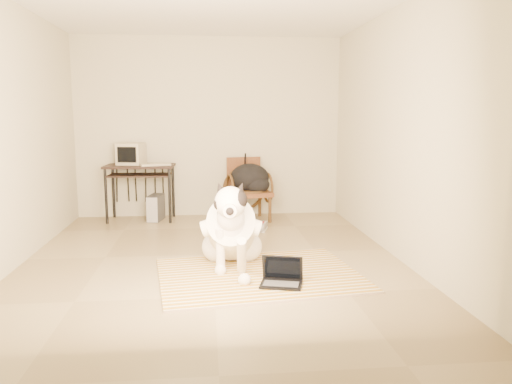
{
  "coord_description": "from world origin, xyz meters",
  "views": [
    {
      "loc": [
        -0.06,
        -5.42,
        1.55
      ],
      "look_at": [
        0.45,
        -0.42,
        0.77
      ],
      "focal_mm": 35.0,
      "sensor_mm": 36.0,
      "label": 1
    }
  ],
  "objects": [
    {
      "name": "dog",
      "position": [
        0.19,
        -0.5,
        0.38
      ],
      "size": [
        0.63,
        1.33,
        0.96
      ],
      "color": "white",
      "rests_on": "rug"
    },
    {
      "name": "computer_desk",
      "position": [
        -1.02,
        1.93,
        0.71
      ],
      "size": [
        1.01,
        0.59,
        0.82
      ],
      "color": "black",
      "rests_on": "floor"
    },
    {
      "name": "laptop",
      "position": [
        0.61,
        -1.12,
        0.09
      ],
      "size": [
        0.43,
        0.36,
        0.26
      ],
      "color": "black",
      "rests_on": "rug"
    },
    {
      "name": "wall_front",
      "position": [
        0.0,
        -2.25,
        1.35
      ],
      "size": [
        4.5,
        0.0,
        4.5
      ],
      "primitive_type": "plane",
      "rotation": [
        -1.57,
        0.0,
        0.0
      ],
      "color": "beige",
      "rests_on": "floor"
    },
    {
      "name": "rattan_chair",
      "position": [
        0.55,
        1.84,
        0.46
      ],
      "size": [
        0.7,
        0.69,
        0.91
      ],
      "color": "brown",
      "rests_on": "floor"
    },
    {
      "name": "backpack",
      "position": [
        0.59,
        1.76,
        0.61
      ],
      "size": [
        0.57,
        0.5,
        0.42
      ],
      "color": "black",
      "rests_on": "rattan_chair"
    },
    {
      "name": "pc_tower",
      "position": [
        -0.81,
        1.91,
        0.19
      ],
      "size": [
        0.24,
        0.43,
        0.38
      ],
      "color": "#454547",
      "rests_on": "floor"
    },
    {
      "name": "crt_monitor",
      "position": [
        -1.15,
        2.02,
        0.98
      ],
      "size": [
        0.42,
        0.4,
        0.31
      ],
      "color": "#BBB093",
      "rests_on": "computer_desk"
    },
    {
      "name": "wall_right",
      "position": [
        2.0,
        0.0,
        1.35
      ],
      "size": [
        0.0,
        4.5,
        4.5
      ],
      "primitive_type": "plane",
      "rotation": [
        1.57,
        0.0,
        -1.57
      ],
      "color": "beige",
      "rests_on": "floor"
    },
    {
      "name": "wall_left",
      "position": [
        -2.0,
        0.0,
        1.35
      ],
      "size": [
        0.0,
        4.5,
        4.5
      ],
      "primitive_type": "plane",
      "rotation": [
        1.57,
        0.0,
        1.57
      ],
      "color": "beige",
      "rests_on": "floor"
    },
    {
      "name": "wall_back",
      "position": [
        0.0,
        2.25,
        1.35
      ],
      "size": [
        4.5,
        0.0,
        4.5
      ],
      "primitive_type": "plane",
      "rotation": [
        1.57,
        0.0,
        0.0
      ],
      "color": "beige",
      "rests_on": "floor"
    },
    {
      "name": "ceiling",
      "position": [
        0.0,
        0.0,
        2.7
      ],
      "size": [
        4.5,
        4.5,
        0.0
      ],
      "primitive_type": "plane",
      "rotation": [
        3.14,
        0.0,
        0.0
      ],
      "color": "silver",
      "rests_on": "wall_back"
    },
    {
      "name": "sneaker_left",
      "position": [
        0.41,
        0.94,
        0.05
      ],
      "size": [
        0.3,
        0.33,
        0.11
      ],
      "color": "silver",
      "rests_on": "floor"
    },
    {
      "name": "rug",
      "position": [
        0.44,
        -0.8,
        0.01
      ],
      "size": [
        2.07,
        1.69,
        0.02
      ],
      "color": "#BB7110",
      "rests_on": "floor"
    },
    {
      "name": "sneaker_right",
      "position": [
        0.68,
        1.11,
        0.05
      ],
      "size": [
        0.19,
        0.32,
        0.1
      ],
      "color": "silver",
      "rests_on": "floor"
    },
    {
      "name": "desk_keyboard",
      "position": [
        -0.78,
        1.82,
        0.83
      ],
      "size": [
        0.45,
        0.28,
        0.03
      ],
      "primitive_type": "cube",
      "rotation": [
        0.0,
        0.0,
        0.31
      ],
      "color": "#BBB093",
      "rests_on": "computer_desk"
    },
    {
      "name": "floor",
      "position": [
        0.0,
        0.0,
        0.0
      ],
      "size": [
        4.5,
        4.5,
        0.0
      ],
      "primitive_type": "plane",
      "color": "#93805A",
      "rests_on": "ground"
    }
  ]
}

